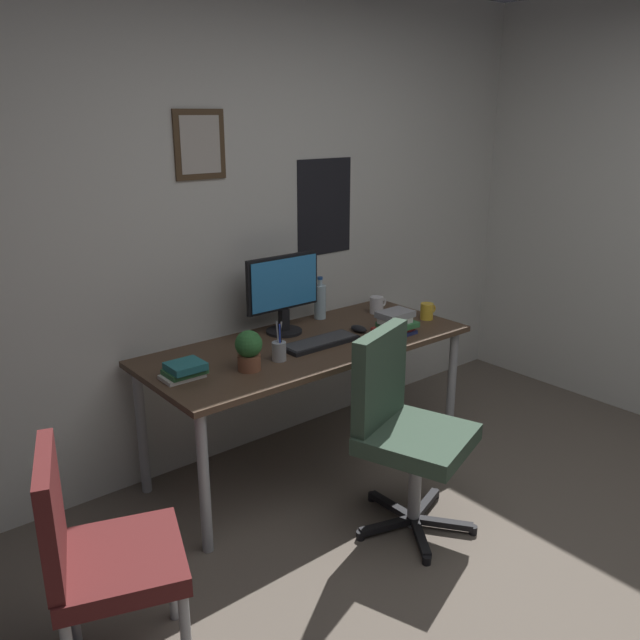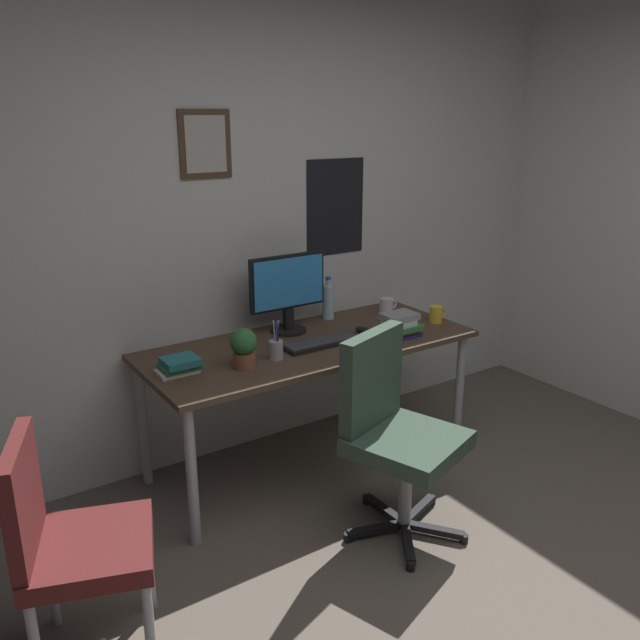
{
  "view_description": "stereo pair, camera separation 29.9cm",
  "coord_description": "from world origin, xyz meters",
  "px_view_note": "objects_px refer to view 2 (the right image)",
  "views": [
    {
      "loc": [
        -1.96,
        -0.86,
        1.88
      ],
      "look_at": [
        0.05,
        1.6,
        0.87
      ],
      "focal_mm": 36.56,
      "sensor_mm": 36.0,
      "label": 1
    },
    {
      "loc": [
        -1.72,
        -1.04,
        1.88
      ],
      "look_at": [
        0.05,
        1.6,
        0.87
      ],
      "focal_mm": 36.56,
      "sensor_mm": 36.0,
      "label": 2
    }
  ],
  "objects_px": {
    "office_chair": "(393,425)",
    "book_stack_right": "(400,325)",
    "computer_mouse": "(363,330)",
    "water_bottle": "(328,301)",
    "keyboard": "(321,342)",
    "coffee_mug_far": "(387,306)",
    "pen_cup": "(276,349)",
    "book_stack_left": "(179,365)",
    "coffee_mug_near": "(436,314)",
    "potted_plant": "(244,347)",
    "side_chair": "(68,537)",
    "monitor": "(288,290)"
  },
  "relations": [
    {
      "from": "keyboard",
      "to": "water_bottle",
      "type": "bearing_deg",
      "value": 50.68
    },
    {
      "from": "water_bottle",
      "to": "book_stack_right",
      "type": "xyz_separation_m",
      "value": [
        0.13,
        -0.49,
        -0.04
      ]
    },
    {
      "from": "keyboard",
      "to": "water_bottle",
      "type": "height_order",
      "value": "water_bottle"
    },
    {
      "from": "computer_mouse",
      "to": "water_bottle",
      "type": "distance_m",
      "value": 0.34
    },
    {
      "from": "side_chair",
      "to": "water_bottle",
      "type": "relative_size",
      "value": 3.47
    },
    {
      "from": "keyboard",
      "to": "water_bottle",
      "type": "distance_m",
      "value": 0.47
    },
    {
      "from": "office_chair",
      "to": "keyboard",
      "type": "height_order",
      "value": "office_chair"
    },
    {
      "from": "water_bottle",
      "to": "potted_plant",
      "type": "relative_size",
      "value": 1.29
    },
    {
      "from": "book_stack_right",
      "to": "coffee_mug_far",
      "type": "bearing_deg",
      "value": 60.24
    },
    {
      "from": "computer_mouse",
      "to": "water_bottle",
      "type": "relative_size",
      "value": 0.44
    },
    {
      "from": "book_stack_left",
      "to": "book_stack_right",
      "type": "relative_size",
      "value": 0.91
    },
    {
      "from": "water_bottle",
      "to": "pen_cup",
      "type": "distance_m",
      "value": 0.72
    },
    {
      "from": "potted_plant",
      "to": "book_stack_left",
      "type": "bearing_deg",
      "value": 159.92
    },
    {
      "from": "coffee_mug_near",
      "to": "potted_plant",
      "type": "bearing_deg",
      "value": -179.91
    },
    {
      "from": "keyboard",
      "to": "book_stack_right",
      "type": "distance_m",
      "value": 0.45
    },
    {
      "from": "keyboard",
      "to": "book_stack_right",
      "type": "relative_size",
      "value": 2.0
    },
    {
      "from": "side_chair",
      "to": "pen_cup",
      "type": "xyz_separation_m",
      "value": [
        1.16,
        0.57,
        0.27
      ]
    },
    {
      "from": "computer_mouse",
      "to": "book_stack_right",
      "type": "height_order",
      "value": "book_stack_right"
    },
    {
      "from": "office_chair",
      "to": "potted_plant",
      "type": "distance_m",
      "value": 0.79
    },
    {
      "from": "computer_mouse",
      "to": "keyboard",
      "type": "bearing_deg",
      "value": -174.94
    },
    {
      "from": "coffee_mug_near",
      "to": "potted_plant",
      "type": "xyz_separation_m",
      "value": [
        -1.25,
        -0.0,
        0.06
      ]
    },
    {
      "from": "pen_cup",
      "to": "book_stack_left",
      "type": "distance_m",
      "value": 0.48
    },
    {
      "from": "coffee_mug_near",
      "to": "book_stack_right",
      "type": "relative_size",
      "value": 0.53
    },
    {
      "from": "coffee_mug_near",
      "to": "book_stack_left",
      "type": "xyz_separation_m",
      "value": [
        -1.54,
        0.1,
        -0.01
      ]
    },
    {
      "from": "office_chair",
      "to": "book_stack_right",
      "type": "relative_size",
      "value": 4.41
    },
    {
      "from": "pen_cup",
      "to": "coffee_mug_near",
      "type": "bearing_deg",
      "value": -0.41
    },
    {
      "from": "book_stack_left",
      "to": "book_stack_right",
      "type": "bearing_deg",
      "value": -8.63
    },
    {
      "from": "monitor",
      "to": "potted_plant",
      "type": "relative_size",
      "value": 2.36
    },
    {
      "from": "monitor",
      "to": "book_stack_right",
      "type": "relative_size",
      "value": 2.14
    },
    {
      "from": "side_chair",
      "to": "book_stack_right",
      "type": "bearing_deg",
      "value": 14.25
    },
    {
      "from": "coffee_mug_near",
      "to": "water_bottle",
      "type": "bearing_deg",
      "value": 139.09
    },
    {
      "from": "coffee_mug_far",
      "to": "pen_cup",
      "type": "bearing_deg",
      "value": -163.74
    },
    {
      "from": "monitor",
      "to": "book_stack_left",
      "type": "distance_m",
      "value": 0.8
    },
    {
      "from": "book_stack_left",
      "to": "pen_cup",
      "type": "bearing_deg",
      "value": -11.45
    },
    {
      "from": "office_chair",
      "to": "coffee_mug_near",
      "type": "relative_size",
      "value": 8.33
    },
    {
      "from": "keyboard",
      "to": "coffee_mug_near",
      "type": "relative_size",
      "value": 3.77
    },
    {
      "from": "monitor",
      "to": "coffee_mug_far",
      "type": "height_order",
      "value": "monitor"
    },
    {
      "from": "office_chair",
      "to": "book_stack_right",
      "type": "bearing_deg",
      "value": 47.54
    },
    {
      "from": "monitor",
      "to": "potted_plant",
      "type": "height_order",
      "value": "monitor"
    },
    {
      "from": "computer_mouse",
      "to": "water_bottle",
      "type": "bearing_deg",
      "value": 91.24
    },
    {
      "from": "monitor",
      "to": "keyboard",
      "type": "xyz_separation_m",
      "value": [
        0.03,
        -0.28,
        -0.23
      ]
    },
    {
      "from": "computer_mouse",
      "to": "potted_plant",
      "type": "bearing_deg",
      "value": -173.83
    },
    {
      "from": "coffee_mug_far",
      "to": "potted_plant",
      "type": "distance_m",
      "value": 1.15
    },
    {
      "from": "coffee_mug_far",
      "to": "book_stack_left",
      "type": "relative_size",
      "value": 0.61
    },
    {
      "from": "computer_mouse",
      "to": "coffee_mug_far",
      "type": "bearing_deg",
      "value": 30.77
    },
    {
      "from": "side_chair",
      "to": "water_bottle",
      "type": "xyz_separation_m",
      "value": [
        1.76,
        0.97,
        0.33
      ]
    },
    {
      "from": "pen_cup",
      "to": "computer_mouse",
      "type": "bearing_deg",
      "value": 7.13
    },
    {
      "from": "keyboard",
      "to": "computer_mouse",
      "type": "height_order",
      "value": "computer_mouse"
    },
    {
      "from": "monitor",
      "to": "coffee_mug_near",
      "type": "height_order",
      "value": "monitor"
    },
    {
      "from": "side_chair",
      "to": "coffee_mug_near",
      "type": "bearing_deg",
      "value": 14.04
    }
  ]
}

